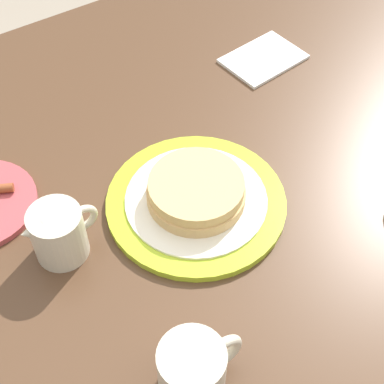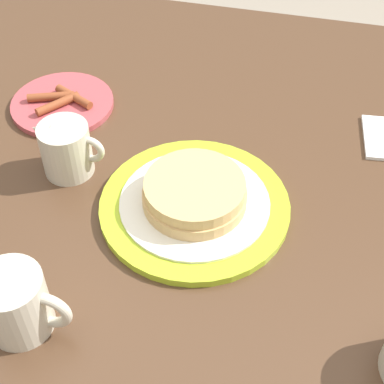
% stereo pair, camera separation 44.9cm
% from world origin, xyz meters
% --- Properties ---
extents(dining_table, '(1.36, 1.09, 0.76)m').
position_xyz_m(dining_table, '(0.00, 0.00, 0.65)').
color(dining_table, '#4C3321').
rests_on(dining_table, ground_plane).
extents(pancake_plate, '(0.27, 0.27, 0.05)m').
position_xyz_m(pancake_plate, '(-0.01, -0.02, 0.78)').
color(pancake_plate, '#AAC628').
rests_on(pancake_plate, dining_table).
extents(side_plate_bacon, '(0.17, 0.17, 0.02)m').
position_xyz_m(side_plate_bacon, '(-0.28, 0.15, 0.77)').
color(side_plate_bacon, '#B2474C').
rests_on(side_plate_bacon, dining_table).
extents(coffee_mug, '(0.11, 0.08, 0.09)m').
position_xyz_m(coffee_mug, '(-0.17, -0.25, 0.80)').
color(coffee_mug, beige).
rests_on(coffee_mug, dining_table).
extents(creamer_pitcher, '(0.11, 0.07, 0.09)m').
position_xyz_m(creamer_pitcher, '(-0.21, 0.01, 0.80)').
color(creamer_pitcher, beige).
rests_on(creamer_pitcher, dining_table).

